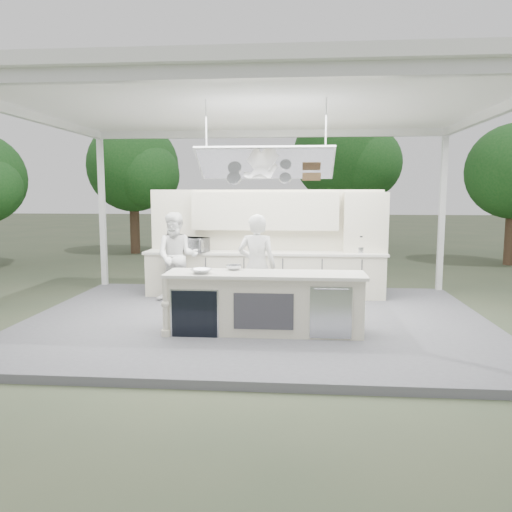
# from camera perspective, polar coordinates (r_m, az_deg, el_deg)

# --- Properties ---
(ground) EXTENTS (90.00, 90.00, 0.00)m
(ground) POSITION_cam_1_polar(r_m,az_deg,el_deg) (8.87, 0.12, -7.82)
(ground) COLOR #454B33
(ground) RESTS_ON ground
(stage_deck) EXTENTS (8.00, 6.00, 0.12)m
(stage_deck) POSITION_cam_1_polar(r_m,az_deg,el_deg) (8.86, 0.12, -7.44)
(stage_deck) COLOR #5B5B5F
(stage_deck) RESTS_ON ground
(tent) EXTENTS (8.20, 6.20, 3.86)m
(tent) POSITION_cam_1_polar(r_m,az_deg,el_deg) (8.67, 0.14, 16.57)
(tent) COLOR white
(tent) RESTS_ON ground
(demo_island) EXTENTS (3.10, 0.79, 0.95)m
(demo_island) POSITION_cam_1_polar(r_m,az_deg,el_deg) (7.83, 0.88, -5.36)
(demo_island) COLOR beige
(demo_island) RESTS_ON stage_deck
(back_counter) EXTENTS (5.08, 0.72, 0.95)m
(back_counter) POSITION_cam_1_polar(r_m,az_deg,el_deg) (10.60, 0.96, -2.02)
(back_counter) COLOR beige
(back_counter) RESTS_ON stage_deck
(back_wall_unit) EXTENTS (5.05, 0.48, 2.25)m
(back_wall_unit) POSITION_cam_1_polar(r_m,az_deg,el_deg) (10.68, 3.43, 3.31)
(back_wall_unit) COLOR beige
(back_wall_unit) RESTS_ON stage_deck
(tree_cluster) EXTENTS (19.55, 9.40, 5.85)m
(tree_cluster) POSITION_cam_1_polar(r_m,az_deg,el_deg) (18.36, 2.14, 10.31)
(tree_cluster) COLOR brown
(tree_cluster) RESTS_ON ground
(head_chef) EXTENTS (0.71, 0.50, 1.83)m
(head_chef) POSITION_cam_1_polar(r_m,az_deg,el_deg) (8.64, 0.11, -1.22)
(head_chef) COLOR white
(head_chef) RESTS_ON stage_deck
(sous_chef) EXTENTS (0.93, 0.75, 1.80)m
(sous_chef) POSITION_cam_1_polar(r_m,az_deg,el_deg) (10.20, -9.02, -0.09)
(sous_chef) COLOR white
(sous_chef) RESTS_ON stage_deck
(toaster_oven) EXTENTS (0.65, 0.54, 0.31)m
(toaster_oven) POSITION_cam_1_polar(r_m,az_deg,el_deg) (10.52, -7.08, 1.28)
(toaster_oven) COLOR silver
(toaster_oven) RESTS_ON back_counter
(bowl_large) EXTENTS (0.39, 0.39, 0.07)m
(bowl_large) POSITION_cam_1_polar(r_m,az_deg,el_deg) (7.72, -6.27, -1.73)
(bowl_large) COLOR silver
(bowl_large) RESTS_ON demo_island
(bowl_small) EXTENTS (0.33, 0.33, 0.08)m
(bowl_small) POSITION_cam_1_polar(r_m,az_deg,el_deg) (8.04, -2.55, -1.32)
(bowl_small) COLOR silver
(bowl_small) RESTS_ON demo_island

